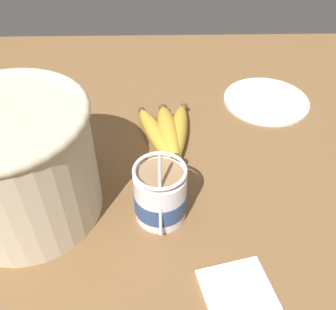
{
  "coord_description": "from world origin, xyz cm",
  "views": [
    {
      "loc": [
        -45.67,
        3.34,
        52.29
      ],
      "look_at": [
        3.69,
        2.27,
        7.71
      ],
      "focal_mm": 40.0,
      "sensor_mm": 36.0,
      "label": 1
    }
  ],
  "objects": [
    {
      "name": "table",
      "position": [
        0.0,
        0.0,
        1.57
      ],
      "size": [
        126.59,
        126.59,
        3.14
      ],
      "color": "brown",
      "rests_on": "ground"
    },
    {
      "name": "coffee_mug",
      "position": [
        -5.72,
        3.7,
        7.76
      ],
      "size": [
        13.58,
        8.53,
        14.52
      ],
      "color": "silver",
      "rests_on": "table"
    },
    {
      "name": "banana_bunch",
      "position": [
        13.2,
        1.93,
        5.02
      ],
      "size": [
        20.88,
        12.72,
        4.28
      ],
      "color": "#4C381E",
      "rests_on": "table"
    },
    {
      "name": "woven_basket",
      "position": [
        -3.91,
        25.33,
        13.5
      ],
      "size": [
        24.61,
        24.61,
        19.89
      ],
      "color": "beige",
      "rests_on": "table"
    },
    {
      "name": "napkin",
      "position": [
        -22.45,
        -7.45,
        3.44
      ],
      "size": [
        15.61,
        12.53,
        0.6
      ],
      "color": "white",
      "rests_on": "table"
    },
    {
      "name": "small_plate",
      "position": [
        26.9,
        -21.08,
        3.44
      ],
      "size": [
        19.6,
        19.6,
        0.6
      ],
      "color": "white",
      "rests_on": "table"
    }
  ]
}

